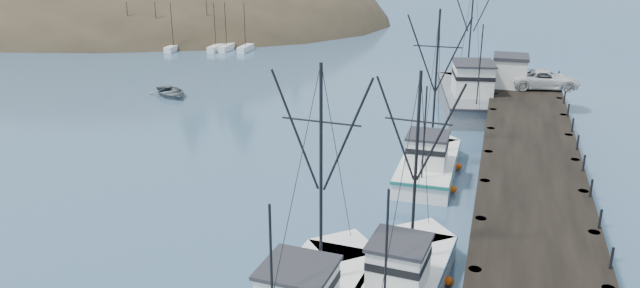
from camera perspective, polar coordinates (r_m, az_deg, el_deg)
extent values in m
plane|color=#335171|center=(30.04, -9.21, -12.28)|extent=(400.00, 400.00, 0.00)
cube|color=black|center=(41.34, 18.70, -1.31)|extent=(6.00, 44.00, 0.50)
cylinder|color=black|center=(32.36, 14.34, -8.17)|extent=(0.56, 0.56, 2.00)
cylinder|color=black|center=(32.75, 23.54, -8.94)|extent=(0.56, 0.56, 2.00)
cylinder|color=black|center=(36.89, 14.72, -4.67)|extent=(0.56, 0.56, 2.00)
cylinder|color=black|center=(37.23, 22.75, -5.38)|extent=(0.56, 0.56, 2.00)
cylinder|color=black|center=(41.53, 15.01, -1.94)|extent=(0.56, 0.56, 2.00)
cylinder|color=black|center=(41.82, 22.13, -2.59)|extent=(0.56, 0.56, 2.00)
cylinder|color=black|center=(46.24, 15.25, 0.24)|extent=(0.56, 0.56, 2.00)
cylinder|color=black|center=(46.51, 21.64, -0.36)|extent=(0.56, 0.56, 2.00)
cylinder|color=black|center=(51.00, 15.44, 2.01)|extent=(0.56, 0.56, 2.00)
cylinder|color=black|center=(51.25, 21.24, 1.46)|extent=(0.56, 0.56, 2.00)
cylinder|color=black|center=(55.81, 15.60, 3.48)|extent=(0.56, 0.56, 2.00)
cylinder|color=black|center=(56.03, 20.91, 2.97)|extent=(0.56, 0.56, 2.00)
cylinder|color=black|center=(60.65, 15.73, 4.72)|extent=(0.56, 0.56, 2.00)
cylinder|color=black|center=(60.85, 20.63, 4.24)|extent=(0.56, 0.56, 2.00)
ellipsoid|color=#382D1E|center=(131.53, -22.55, 8.50)|extent=(132.00, 78.00, 51.00)
ellipsoid|color=black|center=(137.13, -23.40, 10.49)|extent=(109.20, 62.40, 41.60)
cube|color=beige|center=(94.24, -15.87, 10.02)|extent=(4.00, 5.00, 2.80)
cube|color=beige|center=(100.79, -17.62, 10.42)|extent=(4.00, 5.00, 2.80)
cube|color=beige|center=(97.38, -11.97, 10.61)|extent=(4.00, 5.00, 2.80)
cube|color=white|center=(87.49, -16.91, 8.50)|extent=(1.00, 3.50, 0.90)
cylinder|color=black|center=(87.03, -17.10, 10.37)|extent=(0.08, 0.08, 6.00)
cube|color=white|center=(84.60, -13.23, 8.47)|extent=(1.00, 3.50, 0.90)
cylinder|color=black|center=(84.12, -13.38, 10.41)|extent=(0.08, 0.08, 6.00)
cube|color=white|center=(93.67, -12.77, 9.54)|extent=(1.00, 3.50, 0.90)
cylinder|color=black|center=(93.24, -12.91, 11.29)|extent=(0.08, 0.08, 6.00)
cube|color=white|center=(83.67, -9.49, 8.60)|extent=(1.00, 3.50, 0.90)
cylinder|color=black|center=(83.18, -9.60, 10.56)|extent=(0.08, 0.08, 6.00)
cube|color=white|center=(83.72, -8.52, 8.66)|extent=(1.00, 3.50, 0.90)
cylinder|color=black|center=(83.24, -8.62, 10.62)|extent=(0.08, 0.08, 6.00)
cube|color=white|center=(86.73, -14.55, 8.63)|extent=(1.00, 3.50, 0.90)
cylinder|color=black|center=(86.26, -14.72, 10.52)|extent=(0.08, 0.08, 6.00)
cube|color=white|center=(90.31, -17.07, 8.81)|extent=(1.00, 3.50, 0.90)
cylinder|color=black|center=(89.86, -17.25, 10.62)|extent=(0.08, 0.08, 6.00)
cube|color=white|center=(86.65, -10.14, 8.93)|extent=(1.00, 3.50, 0.90)
cylinder|color=black|center=(86.18, -10.26, 10.83)|extent=(0.08, 0.08, 6.00)
cube|color=white|center=(82.86, -6.82, 8.63)|extent=(1.00, 3.50, 0.90)
cylinder|color=black|center=(82.37, -6.90, 10.61)|extent=(0.08, 0.08, 6.00)
cube|color=white|center=(101.21, -13.74, 10.17)|extent=(1.00, 3.50, 0.90)
cylinder|color=black|center=(100.81, -13.87, 11.80)|extent=(0.08, 0.08, 6.00)
cube|color=white|center=(28.62, 7.60, -12.87)|extent=(3.96, 8.52, 1.60)
cube|color=white|center=(32.12, 9.45, -9.13)|extent=(3.21, 3.21, 1.60)
cube|color=navy|center=(28.26, 7.67, -11.67)|extent=(4.04, 8.74, 0.18)
cube|color=silver|center=(26.84, 7.20, -10.86)|extent=(2.46, 2.52, 1.90)
cube|color=#26262B|center=(26.33, 7.29, -8.92)|extent=(2.67, 2.75, 0.16)
cylinder|color=black|center=(27.39, 8.74, -2.31)|extent=(0.14, 0.14, 8.75)
cylinder|color=black|center=(24.22, 6.07, -9.82)|extent=(0.10, 0.10, 5.25)
cube|color=white|center=(30.45, 2.19, -10.56)|extent=(3.67, 3.67, 1.60)
cube|color=#26262B|center=(24.41, -2.06, -11.21)|extent=(2.98, 3.00, 0.16)
cylinder|color=black|center=(25.32, 0.09, -3.06)|extent=(0.14, 0.14, 9.46)
cylinder|color=black|center=(22.14, -4.44, -12.17)|extent=(0.10, 0.10, 5.67)
cube|color=white|center=(41.54, 9.84, -2.35)|extent=(3.41, 8.86, 1.60)
cube|color=white|center=(45.67, 10.53, -0.36)|extent=(3.41, 3.41, 1.60)
cube|color=#175D54|center=(41.29, 9.90, -1.45)|extent=(3.48, 9.09, 0.18)
cube|color=silver|center=(39.87, 9.78, -0.60)|extent=(2.39, 2.50, 1.90)
cube|color=#26262B|center=(39.53, 9.87, 0.81)|extent=(2.59, 2.73, 0.16)
cylinder|color=black|center=(41.16, 10.52, 5.51)|extent=(0.14, 0.14, 9.47)
cylinder|color=black|center=(37.12, 9.51, 0.99)|extent=(0.10, 0.10, 5.68)
cube|color=slate|center=(57.46, 13.38, 3.86)|extent=(6.79, 13.58, 2.20)
cube|color=slate|center=(63.70, 12.69, 5.43)|extent=(4.43, 4.43, 2.20)
cube|color=black|center=(57.21, 13.46, 4.83)|extent=(6.93, 13.92, 0.18)
cube|color=silver|center=(55.28, 13.78, 5.80)|extent=(3.76, 4.17, 2.60)
cube|color=#26262B|center=(54.99, 13.89, 7.19)|extent=(4.09, 4.55, 0.16)
cylinder|color=black|center=(58.09, 13.65, 10.56)|extent=(0.14, 0.14, 10.76)
cylinder|color=black|center=(51.65, 14.41, 7.01)|extent=(0.10, 0.10, 6.46)
cube|color=silver|center=(58.19, 16.97, 6.28)|extent=(2.80, 3.00, 2.50)
cube|color=#26262B|center=(57.91, 17.10, 7.63)|extent=(3.00, 3.20, 0.30)
imported|color=silver|center=(58.41, 19.87, 5.58)|extent=(6.34, 3.76, 1.65)
imported|color=#585F62|center=(62.18, -13.47, 4.31)|extent=(5.95, 5.83, 1.01)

